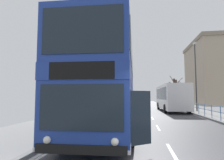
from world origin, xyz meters
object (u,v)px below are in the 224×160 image
street_lamp_far_side (196,71)px  background_building_01 (222,73)px  background_bus_far_lane (171,97)px  bare_tree_far_01 (176,91)px  double_decker_bus_main (109,86)px  bare_tree_far_00 (174,91)px

street_lamp_far_side → background_building_01: background_building_01 is taller
street_lamp_far_side → background_bus_far_lane: bearing=151.7°
background_bus_far_lane → street_lamp_far_side: bearing=-28.3°
bare_tree_far_01 → background_building_01: (10.27, 4.86, 3.98)m
double_decker_bus_main → background_building_01: size_ratio=0.73×
double_decker_bus_main → street_lamp_far_side: bearing=57.5°
double_decker_bus_main → background_bus_far_lane: double_decker_bus_main is taller
street_lamp_far_side → bare_tree_far_00: 20.86m
double_decker_bus_main → bare_tree_far_01: bare_tree_far_01 is taller
double_decker_bus_main → bare_tree_far_01: 29.13m
background_bus_far_lane → bare_tree_far_01: bearing=77.3°
double_decker_bus_main → background_bus_far_lane: size_ratio=1.15×
double_decker_bus_main → background_bus_far_lane: 15.05m
background_bus_far_lane → background_building_01: (13.38, 18.69, 5.02)m
street_lamp_far_side → bare_tree_far_01: (0.54, 15.21, -1.96)m
bare_tree_far_00 → double_decker_bus_main: bearing=-105.4°
background_bus_far_lane → background_building_01: 23.53m
double_decker_bus_main → street_lamp_far_side: size_ratio=1.43×
street_lamp_far_side → bare_tree_far_00: size_ratio=1.42×
street_lamp_far_side → bare_tree_far_00: street_lamp_far_side is taller
street_lamp_far_side → bare_tree_far_00: bearing=86.8°
bare_tree_far_00 → background_building_01: (9.66, -0.68, 3.75)m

